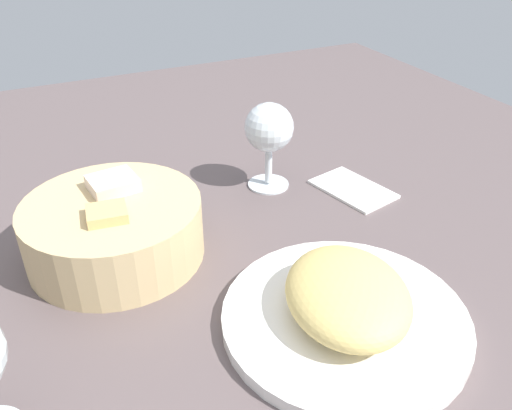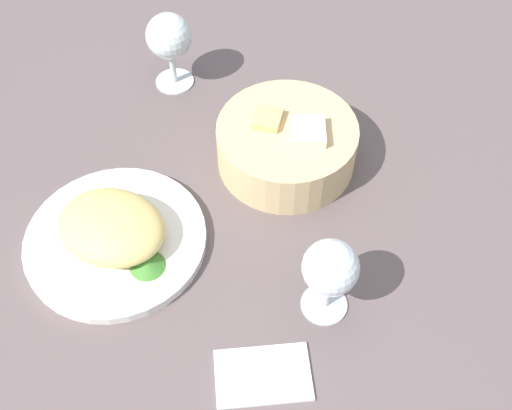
{
  "view_description": "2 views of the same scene",
  "coord_description": "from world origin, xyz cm",
  "px_view_note": "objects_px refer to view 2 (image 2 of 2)",
  "views": [
    {
      "loc": [
        -47.44,
        16.2,
        37.01
      ],
      "look_at": [
        0.04,
        -6.73,
        4.69
      ],
      "focal_mm": 37.28,
      "sensor_mm": 36.0,
      "label": 1
    },
    {
      "loc": [
        7.22,
        -51.64,
        69.03
      ],
      "look_at": [
        1.04,
        -1.91,
        3.13
      ],
      "focal_mm": 43.83,
      "sensor_mm": 36.0,
      "label": 2
    }
  ],
  "objects_px": {
    "wine_glass_far": "(169,39)",
    "folded_napkin": "(263,374)",
    "wine_glass_near": "(330,270)",
    "bread_basket": "(287,144)",
    "plate": "(116,240)"
  },
  "relations": [
    {
      "from": "plate",
      "to": "wine_glass_far",
      "type": "relative_size",
      "value": 1.88
    },
    {
      "from": "plate",
      "to": "bread_basket",
      "type": "bearing_deg",
      "value": 39.31
    },
    {
      "from": "wine_glass_far",
      "to": "folded_napkin",
      "type": "xyz_separation_m",
      "value": [
        0.2,
        -0.48,
        -0.08
      ]
    },
    {
      "from": "folded_napkin",
      "to": "bread_basket",
      "type": "bearing_deg",
      "value": 78.26
    },
    {
      "from": "wine_glass_far",
      "to": "folded_napkin",
      "type": "bearing_deg",
      "value": -67.19
    },
    {
      "from": "bread_basket",
      "to": "wine_glass_near",
      "type": "relative_size",
      "value": 1.63
    },
    {
      "from": "folded_napkin",
      "to": "wine_glass_near",
      "type": "bearing_deg",
      "value": 44.74
    },
    {
      "from": "wine_glass_near",
      "to": "wine_glass_far",
      "type": "distance_m",
      "value": 0.46
    },
    {
      "from": "plate",
      "to": "bread_basket",
      "type": "distance_m",
      "value": 0.27
    },
    {
      "from": "plate",
      "to": "wine_glass_near",
      "type": "distance_m",
      "value": 0.29
    },
    {
      "from": "plate",
      "to": "folded_napkin",
      "type": "bearing_deg",
      "value": -36.44
    },
    {
      "from": "bread_basket",
      "to": "wine_glass_far",
      "type": "height_order",
      "value": "wine_glass_far"
    },
    {
      "from": "bread_basket",
      "to": "wine_glass_far",
      "type": "bearing_deg",
      "value": 142.92
    },
    {
      "from": "plate",
      "to": "wine_glass_far",
      "type": "height_order",
      "value": "wine_glass_far"
    },
    {
      "from": "plate",
      "to": "wine_glass_far",
      "type": "xyz_separation_m",
      "value": [
        0.01,
        0.32,
        0.08
      ]
    }
  ]
}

